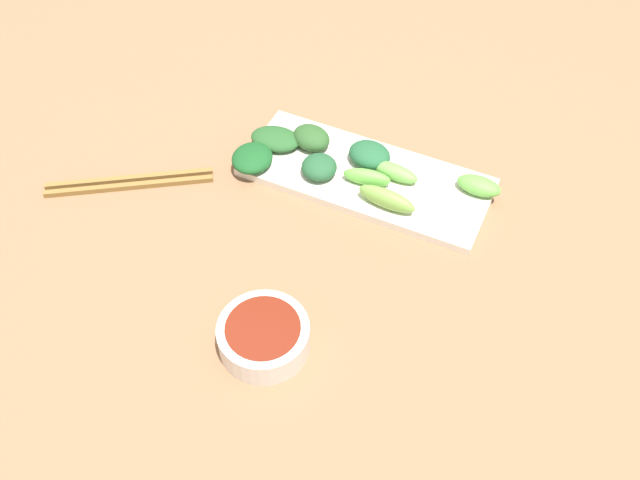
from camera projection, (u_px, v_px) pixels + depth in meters
name	position (u px, v px, depth m)	size (l,w,h in m)	color
tabletop	(332.00, 252.00, 0.91)	(2.10, 2.10, 0.02)	#896243
sauce_bowl	(264.00, 336.00, 0.79)	(0.11, 0.11, 0.04)	silver
serving_plate	(366.00, 177.00, 0.98)	(0.14, 0.34, 0.01)	silver
broccoli_leafy_0	(319.00, 167.00, 0.96)	(0.05, 0.05, 0.03)	#235530
broccoli_leafy_1	(369.00, 155.00, 0.98)	(0.05, 0.06, 0.03)	#215A33
broccoli_stalk_2	(394.00, 172.00, 0.96)	(0.02, 0.07, 0.02)	#69B34A
broccoli_leafy_3	(311.00, 138.00, 1.00)	(0.05, 0.06, 0.03)	#2B5526
broccoli_stalk_4	(369.00, 178.00, 0.95)	(0.02, 0.07, 0.02)	#62B943
broccoli_stalk_5	(387.00, 199.00, 0.92)	(0.02, 0.08, 0.03)	#72A944
broccoli_leafy_6	(276.00, 139.00, 1.00)	(0.05, 0.07, 0.02)	#255626
broccoli_leafy_7	(252.00, 158.00, 0.98)	(0.06, 0.06, 0.02)	#185121
broccoli_stalk_8	(479.00, 186.00, 0.94)	(0.03, 0.06, 0.02)	#5FAE42
chopsticks	(129.00, 183.00, 0.97)	(0.14, 0.21, 0.01)	olive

